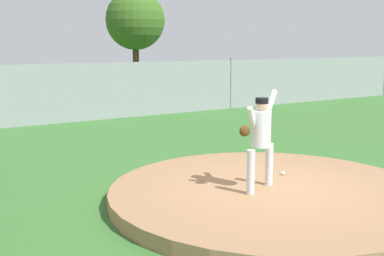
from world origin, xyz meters
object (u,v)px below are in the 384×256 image
(parked_car_champagne, at_px, (180,83))
(parked_car_white, at_px, (85,86))
(pitcher_youth, at_px, (260,134))
(traffic_cone_orange, at_px, (43,99))
(baseball, at_px, (283,173))
(parked_car_slate, at_px, (230,80))

(parked_car_champagne, height_order, parked_car_white, parked_car_champagne)
(pitcher_youth, height_order, traffic_cone_orange, pitcher_youth)
(baseball, distance_m, parked_car_white, 14.06)
(pitcher_youth, bearing_deg, traffic_cone_orange, 87.82)
(baseball, relative_size, parked_car_champagne, 0.02)
(parked_car_champagne, relative_size, parked_car_white, 0.89)
(parked_car_champagne, xyz_separation_m, parked_car_white, (-4.64, 0.38, 0.00))
(parked_car_champagne, distance_m, traffic_cone_orange, 6.40)
(traffic_cone_orange, bearing_deg, parked_car_white, -31.24)
(baseball, bearing_deg, pitcher_youth, -154.32)
(parked_car_champagne, bearing_deg, pitcher_youth, -115.86)
(pitcher_youth, relative_size, parked_car_champagne, 0.40)
(pitcher_youth, relative_size, baseball, 22.32)
(parked_car_champagne, xyz_separation_m, parked_car_slate, (2.95, -0.03, 0.01))
(pitcher_youth, distance_m, traffic_cone_orange, 15.46)
(parked_car_slate, xyz_separation_m, traffic_cone_orange, (-9.19, 1.38, -0.53))
(parked_car_white, relative_size, traffic_cone_orange, 8.54)
(baseball, relative_size, parked_car_slate, 0.02)
(parked_car_champagne, bearing_deg, traffic_cone_orange, 167.80)
(pitcher_youth, relative_size, parked_car_white, 0.35)
(pitcher_youth, xyz_separation_m, parked_car_white, (2.19, 14.45, -0.39))
(pitcher_youth, height_order, parked_car_champagne, pitcher_youth)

